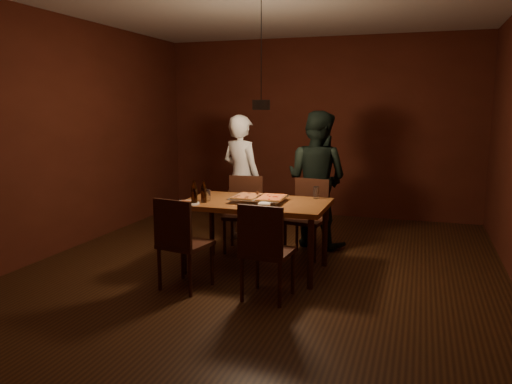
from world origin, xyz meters
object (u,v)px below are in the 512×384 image
(chair_near_left, at_px, (180,236))
(beer_bottle_a, at_px, (194,192))
(chair_far_left, at_px, (244,206))
(diner_white, at_px, (241,179))
(plate_slice, at_px, (186,203))
(pendant_lamp, at_px, (261,104))
(chair_far_right, at_px, (308,210))
(diner_dark, at_px, (316,179))
(chair_near_right, at_px, (265,243))
(pizza_tray, at_px, (259,199))
(beer_bottle_b, at_px, (204,192))
(dining_table, at_px, (256,208))

(chair_near_left, xyz_separation_m, beer_bottle_a, (-0.05, 0.44, 0.34))
(chair_far_left, relative_size, diner_white, 0.30)
(plate_slice, distance_m, pendant_lamp, 1.27)
(chair_far_right, height_order, diner_dark, diner_dark)
(chair_near_right, height_order, diner_white, diner_white)
(chair_far_right, bearing_deg, pendant_lamp, 72.68)
(chair_far_left, height_order, pendant_lamp, pendant_lamp)
(chair_far_left, height_order, pizza_tray, chair_far_left)
(plate_slice, xyz_separation_m, pendant_lamp, (0.69, 0.36, 1.00))
(chair_near_left, distance_m, diner_white, 1.92)
(chair_near_left, bearing_deg, beer_bottle_b, 101.20)
(plate_slice, bearing_deg, dining_table, 28.87)
(chair_near_right, xyz_separation_m, beer_bottle_b, (-0.84, 0.57, 0.33))
(chair_near_left, height_order, beer_bottle_b, beer_bottle_b)
(pizza_tray, bearing_deg, chair_far_left, 122.24)
(pizza_tray, distance_m, plate_slice, 0.76)
(chair_near_right, bearing_deg, pendant_lamp, 114.36)
(chair_near_left, height_order, diner_dark, diner_dark)
(chair_far_right, relative_size, chair_near_left, 0.99)
(chair_near_right, relative_size, beer_bottle_b, 2.10)
(chair_near_right, bearing_deg, pizza_tray, 116.05)
(plate_slice, bearing_deg, beer_bottle_b, 40.73)
(dining_table, xyz_separation_m, chair_far_right, (0.40, 0.73, -0.14))
(chair_far_right, relative_size, chair_near_right, 1.00)
(beer_bottle_a, bearing_deg, pendant_lamp, 30.38)
(chair_near_right, bearing_deg, plate_slice, 160.16)
(chair_far_left, relative_size, chair_near_right, 1.00)
(beer_bottle_b, bearing_deg, dining_table, 24.76)
(dining_table, distance_m, chair_near_right, 0.88)
(chair_near_left, relative_size, beer_bottle_b, 2.12)
(dining_table, distance_m, beer_bottle_b, 0.58)
(diner_white, height_order, diner_dark, diner_dark)
(plate_slice, relative_size, pendant_lamp, 0.25)
(chair_far_left, distance_m, plate_slice, 1.13)
(chair_far_right, height_order, beer_bottle_a, beer_bottle_a)
(chair_near_right, height_order, beer_bottle_b, beer_bottle_b)
(diner_white, bearing_deg, diner_dark, -152.15)
(chair_far_right, bearing_deg, plate_slice, 54.41)
(beer_bottle_b, height_order, diner_dark, diner_dark)
(chair_far_left, xyz_separation_m, pizza_tray, (0.42, -0.73, 0.24))
(pizza_tray, bearing_deg, diner_dark, 74.84)
(dining_table, height_order, beer_bottle_b, beer_bottle_b)
(beer_bottle_b, distance_m, plate_slice, 0.22)
(chair_near_left, relative_size, plate_slice, 1.76)
(chair_far_left, relative_size, chair_far_right, 1.00)
(beer_bottle_b, height_order, diner_white, diner_white)
(beer_bottle_a, xyz_separation_m, diner_white, (-0.02, 1.45, -0.06))
(chair_far_left, relative_size, diner_dark, 0.29)
(pizza_tray, height_order, pendant_lamp, pendant_lamp)
(dining_table, height_order, diner_white, diner_white)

